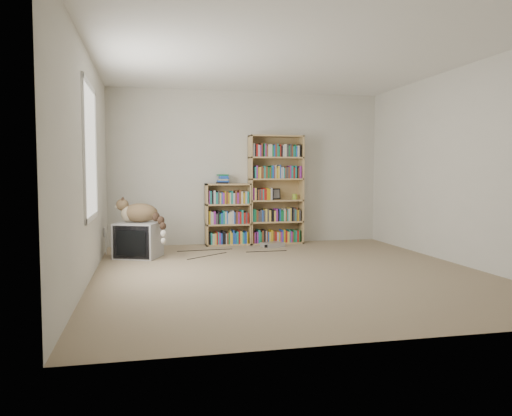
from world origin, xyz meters
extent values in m
cube|color=gray|center=(0.00, 0.00, 0.00)|extent=(4.50, 5.00, 0.01)
cube|color=beige|center=(0.00, 2.50, 1.25)|extent=(4.50, 0.02, 2.50)
cube|color=beige|center=(0.00, -2.50, 1.25)|extent=(4.50, 0.02, 2.50)
cube|color=beige|center=(-2.25, 0.00, 1.25)|extent=(0.02, 5.00, 2.50)
cube|color=beige|center=(2.25, 0.00, 1.25)|extent=(0.02, 5.00, 2.50)
cube|color=white|center=(0.00, 0.00, 2.50)|extent=(4.50, 5.00, 0.02)
cube|color=white|center=(-2.24, 0.20, 1.40)|extent=(0.02, 1.22, 1.52)
cube|color=#ADADB0|center=(-1.76, 1.40, 0.24)|extent=(0.70, 0.67, 0.48)
cube|color=black|center=(-1.85, 1.18, 0.24)|extent=(0.49, 0.22, 0.45)
cube|color=black|center=(-1.85, 1.16, 0.23)|extent=(0.39, 0.16, 0.34)
cube|color=black|center=(-1.72, 1.50, 0.23)|extent=(0.41, 0.38, 0.29)
ellipsoid|color=#392517|center=(-1.73, 1.45, 0.61)|extent=(0.51, 0.36, 0.27)
ellipsoid|color=#392517|center=(-1.61, 1.44, 0.60)|extent=(0.24, 0.26, 0.20)
ellipsoid|color=tan|center=(-1.90, 1.44, 0.60)|extent=(0.20, 0.20, 0.22)
ellipsoid|color=#392517|center=(-1.97, 1.46, 0.73)|extent=(0.18, 0.18, 0.16)
sphere|color=beige|center=(-2.03, 1.46, 0.71)|extent=(0.07, 0.07, 0.07)
cone|color=black|center=(-1.97, 1.42, 0.81)|extent=(0.07, 0.08, 0.08)
cone|color=black|center=(-1.96, 1.51, 0.81)|extent=(0.07, 0.08, 0.08)
cube|color=#AA7F55|center=(0.01, 2.34, 0.89)|extent=(0.03, 0.30, 1.78)
cube|color=#AA7F55|center=(0.87, 2.34, 0.89)|extent=(0.02, 0.30, 1.78)
cube|color=#AA7F55|center=(0.44, 2.48, 0.89)|extent=(0.89, 0.03, 1.78)
cube|color=#AA7F55|center=(0.44, 2.34, 1.77)|extent=(0.89, 0.30, 0.02)
cube|color=#AA7F55|center=(0.44, 2.34, 0.01)|extent=(0.89, 0.30, 0.03)
cube|color=#AA7F55|center=(0.44, 2.34, 0.36)|extent=(0.89, 0.30, 0.03)
cube|color=#AA7F55|center=(0.44, 2.34, 0.71)|extent=(0.89, 0.30, 0.02)
cube|color=#AA7F55|center=(0.44, 2.34, 1.06)|extent=(0.89, 0.30, 0.02)
cube|color=#AA7F55|center=(0.44, 2.34, 1.42)|extent=(0.89, 0.30, 0.02)
cube|color=#A61A16|center=(0.44, 2.34, 0.12)|extent=(0.81, 0.24, 0.19)
cube|color=blue|center=(0.44, 2.34, 0.47)|extent=(0.81, 0.24, 0.19)
cube|color=#136D3A|center=(0.44, 2.34, 0.82)|extent=(0.81, 0.24, 0.19)
cube|color=beige|center=(0.44, 2.34, 1.17)|extent=(0.81, 0.24, 0.19)
cube|color=black|center=(0.44, 2.34, 1.52)|extent=(0.81, 0.24, 0.19)
cube|color=#AA7F55|center=(-0.71, 2.34, 0.50)|extent=(0.02, 0.30, 1.00)
cube|color=#AA7F55|center=(-0.01, 2.34, 0.50)|extent=(0.03, 0.30, 1.00)
cube|color=#AA7F55|center=(-0.36, 2.48, 0.50)|extent=(0.72, 0.03, 1.00)
cube|color=#AA7F55|center=(-0.36, 2.34, 0.98)|extent=(0.72, 0.30, 0.02)
cube|color=#AA7F55|center=(-0.36, 2.34, 0.01)|extent=(0.72, 0.30, 0.03)
cube|color=#AA7F55|center=(-0.36, 2.34, 0.34)|extent=(0.72, 0.30, 0.03)
cube|color=#AA7F55|center=(-0.36, 2.34, 0.66)|extent=(0.72, 0.30, 0.02)
cube|color=#A61A16|center=(-0.36, 2.34, 0.12)|extent=(0.64, 0.24, 0.19)
cube|color=blue|center=(-0.36, 2.34, 0.44)|extent=(0.64, 0.24, 0.19)
cube|color=#136D3A|center=(-0.36, 2.34, 0.77)|extent=(0.64, 0.24, 0.19)
cube|color=#A61A16|center=(-0.44, 2.38, 1.07)|extent=(0.18, 0.23, 0.15)
cylinder|color=#8DAE31|center=(0.76, 2.34, 0.77)|extent=(0.08, 0.08, 0.09)
cube|color=black|center=(0.47, 2.44, 0.82)|extent=(0.14, 0.05, 0.18)
cube|color=#B7B7BC|center=(0.29, 1.95, 0.04)|extent=(0.38, 0.32, 0.07)
cube|color=silver|center=(-2.24, 1.75, 0.32)|extent=(0.01, 0.08, 0.13)
camera|label=1|loc=(-1.62, -5.61, 1.16)|focal=35.00mm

